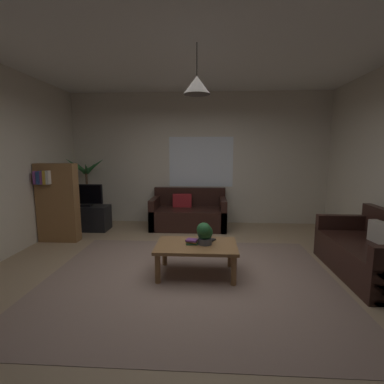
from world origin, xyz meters
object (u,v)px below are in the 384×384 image
at_px(couch_under_window, 189,215).
at_px(book_on_table_1, 192,242).
at_px(bookshelf_corner, 57,202).
at_px(remote_on_table_1, 205,243).
at_px(potted_palm_corner, 88,195).
at_px(book_on_table_2, 192,240).
at_px(couch_right_side, 372,255).
at_px(coffee_table, 196,249).
at_px(tv_stand, 87,218).
at_px(tv, 85,195).
at_px(pendant_lamp, 197,85).
at_px(remote_on_table_0, 212,240).
at_px(book_on_table_0, 192,243).
at_px(potted_plant_on_table, 205,233).

bearing_deg(couch_under_window, book_on_table_1, -84.98).
bearing_deg(bookshelf_corner, remote_on_table_1, -24.74).
bearing_deg(potted_palm_corner, book_on_table_2, -45.06).
relative_size(couch_right_side, potted_palm_corner, 1.02).
distance_m(coffee_table, book_on_table_2, 0.13).
xyz_separation_m(coffee_table, book_on_table_1, (-0.06, 0.01, 0.09)).
bearing_deg(tv_stand, couch_under_window, 7.73).
relative_size(remote_on_table_1, tv, 0.22).
bearing_deg(pendant_lamp, remote_on_table_0, 33.54).
height_order(couch_under_window, book_on_table_2, couch_under_window).
bearing_deg(coffee_table, tv, 140.22).
height_order(remote_on_table_0, tv, tv).
bearing_deg(couch_right_side, remote_on_table_0, -90.91).
bearing_deg(couch_right_side, book_on_table_0, -87.76).
bearing_deg(potted_palm_corner, couch_under_window, -5.32).
relative_size(coffee_table, bookshelf_corner, 0.75).
relative_size(potted_plant_on_table, potted_palm_corner, 0.19).
bearing_deg(tv_stand, potted_palm_corner, 110.07).
relative_size(book_on_table_1, remote_on_table_0, 0.85).
height_order(book_on_table_2, potted_plant_on_table, potted_plant_on_table).
distance_m(couch_right_side, remote_on_table_1, 2.17).
relative_size(couch_under_window, bookshelf_corner, 1.11).
xyz_separation_m(tv_stand, potted_palm_corner, (-0.18, 0.49, 0.39)).
bearing_deg(remote_on_table_0, couch_under_window, 133.24).
xyz_separation_m(couch_right_side, book_on_table_1, (-2.34, -0.09, 0.17)).
bearing_deg(remote_on_table_1, tv, 80.05).
distance_m(couch_under_window, book_on_table_0, 2.26).
xyz_separation_m(potted_plant_on_table, potted_palm_corner, (-2.63, 2.45, 0.08)).
xyz_separation_m(coffee_table, remote_on_table_1, (0.11, 0.02, 0.07)).
xyz_separation_m(tv, bookshelf_corner, (-0.19, -0.71, -0.01)).
xyz_separation_m(coffee_table, book_on_table_0, (-0.06, 0.01, 0.07)).
relative_size(book_on_table_0, remote_on_table_0, 0.94).
xyz_separation_m(potted_plant_on_table, bookshelf_corner, (-2.64, 1.22, 0.15)).
relative_size(coffee_table, book_on_table_2, 7.49).
height_order(potted_palm_corner, bookshelf_corner, potted_palm_corner).
bearing_deg(potted_palm_corner, bookshelf_corner, -90.26).
xyz_separation_m(book_on_table_2, bookshelf_corner, (-2.47, 1.24, 0.25)).
bearing_deg(book_on_table_1, pendant_lamp, -6.07).
relative_size(remote_on_table_0, potted_palm_corner, 0.11).
bearing_deg(couch_under_window, bookshelf_corner, -155.86).
bearing_deg(book_on_table_0, bookshelf_corner, 153.49).
xyz_separation_m(book_on_table_2, pendant_lamp, (0.06, 0.00, 1.93)).
xyz_separation_m(remote_on_table_1, potted_plant_on_table, (-0.00, -0.01, 0.14)).
relative_size(couch_right_side, tv, 2.18).
bearing_deg(book_on_table_2, book_on_table_0, 80.58).
height_order(book_on_table_1, tv, tv).
bearing_deg(couch_right_side, pendant_lamp, -87.54).
xyz_separation_m(remote_on_table_0, tv, (-2.54, 1.82, 0.31)).
xyz_separation_m(book_on_table_0, bookshelf_corner, (-2.47, 1.23, 0.30)).
bearing_deg(book_on_table_2, tv_stand, 139.14).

